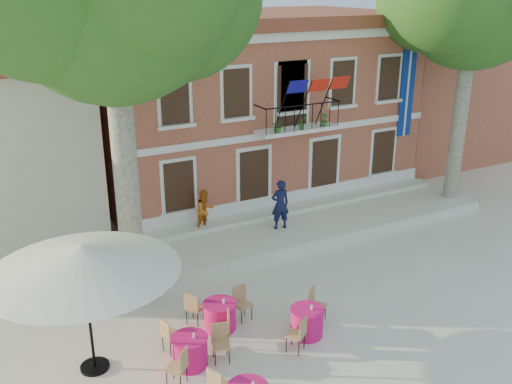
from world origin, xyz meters
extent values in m
plane|color=beige|center=(0.00, 0.00, 0.00)|extent=(90.00, 90.00, 0.00)
cube|color=#AA5D3D|center=(2.00, 10.00, 3.50)|extent=(13.00, 8.00, 7.00)
cube|color=brown|center=(2.00, 10.00, 7.25)|extent=(13.50, 8.50, 0.50)
cube|color=silver|center=(2.00, 6.05, 6.85)|extent=(13.30, 0.35, 0.35)
cube|color=silver|center=(2.00, 5.55, 3.50)|extent=(3.20, 0.90, 0.15)
cube|color=black|center=(2.00, 5.15, 4.50)|extent=(3.20, 0.04, 0.04)
cube|color=navy|center=(7.60, 5.94, 4.30)|extent=(0.70, 0.05, 3.60)
cube|color=#110B7F|center=(1.10, 4.80, 5.25)|extent=(0.76, 0.27, 0.47)
cube|color=red|center=(2.00, 4.80, 5.25)|extent=(0.76, 0.29, 0.47)
cube|color=red|center=(2.90, 4.80, 5.25)|extent=(0.76, 0.27, 0.47)
imported|color=#26591E|center=(1.00, 5.25, 3.82)|extent=(0.43, 0.37, 0.48)
imported|color=#26591E|center=(2.00, 5.25, 3.82)|extent=(0.26, 0.21, 0.48)
imported|color=#26591E|center=(3.00, 5.25, 3.82)|extent=(0.27, 0.27, 0.48)
cube|color=#AA5D3D|center=(14.00, 11.00, 3.00)|extent=(9.00, 9.00, 6.00)
cube|color=brown|center=(14.00, 11.00, 6.20)|extent=(9.40, 9.40, 0.40)
cube|color=silver|center=(2.00, 4.40, 0.15)|extent=(14.00, 3.40, 0.30)
cylinder|color=#A59E84|center=(-5.42, 2.25, 3.73)|extent=(0.66, 0.66, 7.46)
cylinder|color=#A59E84|center=(8.46, 3.76, 3.55)|extent=(0.58, 0.58, 7.10)
cylinder|color=black|center=(-7.18, -0.21, 0.04)|extent=(0.69, 0.69, 0.08)
cylinder|color=black|center=(-7.18, -0.21, 1.43)|extent=(0.07, 0.07, 2.86)
cone|color=white|center=(-7.18, -0.21, 2.92)|extent=(4.35, 4.35, 0.63)
imported|color=#101536|center=(0.54, 4.25, 1.22)|extent=(0.72, 0.53, 1.83)
imported|color=#CA5F17|center=(-1.90, 5.33, 1.07)|extent=(0.88, 0.77, 1.53)
cylinder|color=#EC1687|center=(-3.84, -0.11, 0.38)|extent=(0.84, 0.84, 0.75)
cylinder|color=#EC1687|center=(-3.84, -0.11, 0.76)|extent=(0.90, 0.90, 0.02)
cube|color=#A88054|center=(-4.12, -0.80, 0.47)|extent=(0.55, 0.55, 0.95)
cube|color=#A88054|center=(-3.10, 0.00, 0.47)|extent=(0.47, 0.47, 0.95)
cube|color=#A88054|center=(-4.31, 0.49, 0.47)|extent=(0.59, 0.59, 0.95)
cube|color=#A88054|center=(-5.02, -2.71, 0.47)|extent=(0.56, 0.56, 0.95)
cylinder|color=#EC1687|center=(-5.12, -1.17, 0.38)|extent=(0.84, 0.84, 0.75)
cylinder|color=#EC1687|center=(-5.12, -1.17, 0.76)|extent=(0.90, 0.90, 0.02)
cube|color=#A88054|center=(-5.30, -0.45, 0.47)|extent=(0.51, 0.51, 0.95)
cube|color=#A88054|center=(-5.66, -1.70, 0.47)|extent=(0.59, 0.59, 0.95)
cube|color=#A88054|center=(-4.40, -1.38, 0.47)|extent=(0.52, 0.52, 0.95)
cylinder|color=#EC1687|center=(-1.98, -1.44, 0.38)|extent=(0.84, 0.84, 0.75)
cylinder|color=#EC1687|center=(-1.98, -1.44, 0.76)|extent=(0.90, 0.90, 0.02)
cube|color=#A88054|center=(-1.36, -1.02, 0.47)|extent=(0.58, 0.58, 0.95)
cube|color=#A88054|center=(-2.59, -1.87, 0.47)|extent=(0.58, 0.58, 0.95)
camera|label=1|loc=(-9.11, -12.02, 8.67)|focal=40.00mm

